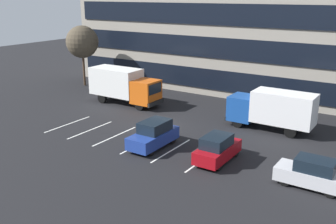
{
  "coord_description": "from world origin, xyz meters",
  "views": [
    {
      "loc": [
        19.04,
        -27.1,
        11.41
      ],
      "look_at": [
        1.02,
        0.23,
        1.4
      ],
      "focal_mm": 41.78,
      "sensor_mm": 36.0,
      "label": 1
    }
  ],
  "objects_px": {
    "suv_navy": "(154,135)",
    "suv_silver": "(312,173)",
    "box_truck_blue": "(272,108)",
    "bare_tree": "(82,42)",
    "box_truck_orange": "(124,84)",
    "suv_maroon": "(217,149)"
  },
  "relations": [
    {
      "from": "suv_maroon",
      "to": "bare_tree",
      "type": "height_order",
      "value": "bare_tree"
    },
    {
      "from": "box_truck_orange",
      "to": "bare_tree",
      "type": "relative_size",
      "value": 1.06
    },
    {
      "from": "suv_navy",
      "to": "bare_tree",
      "type": "bearing_deg",
      "value": 147.97
    },
    {
      "from": "suv_navy",
      "to": "box_truck_orange",
      "type": "bearing_deg",
      "value": 139.75
    },
    {
      "from": "box_truck_orange",
      "to": "suv_navy",
      "type": "height_order",
      "value": "box_truck_orange"
    },
    {
      "from": "suv_silver",
      "to": "suv_maroon",
      "type": "distance_m",
      "value": 6.54
    },
    {
      "from": "box_truck_orange",
      "to": "suv_maroon",
      "type": "bearing_deg",
      "value": -28.02
    },
    {
      "from": "suv_silver",
      "to": "suv_maroon",
      "type": "relative_size",
      "value": 0.97
    },
    {
      "from": "suv_silver",
      "to": "bare_tree",
      "type": "height_order",
      "value": "bare_tree"
    },
    {
      "from": "box_truck_blue",
      "to": "box_truck_orange",
      "type": "xyz_separation_m",
      "value": [
        -16.06,
        -0.48,
        0.16
      ]
    },
    {
      "from": "box_truck_blue",
      "to": "suv_silver",
      "type": "xyz_separation_m",
      "value": [
        5.59,
        -8.84,
        -1.04
      ]
    },
    {
      "from": "suv_navy",
      "to": "suv_silver",
      "type": "height_order",
      "value": "suv_navy"
    },
    {
      "from": "box_truck_orange",
      "to": "suv_maroon",
      "type": "distance_m",
      "value": 17.16
    },
    {
      "from": "box_truck_blue",
      "to": "suv_maroon",
      "type": "xyz_separation_m",
      "value": [
        -0.95,
        -8.53,
        -1.01
      ]
    },
    {
      "from": "suv_silver",
      "to": "bare_tree",
      "type": "distance_m",
      "value": 34.1
    },
    {
      "from": "bare_tree",
      "to": "box_truck_blue",
      "type": "bearing_deg",
      "value": -7.67
    },
    {
      "from": "box_truck_orange",
      "to": "suv_navy",
      "type": "xyz_separation_m",
      "value": [
        9.82,
        -8.31,
        -1.11
      ]
    },
    {
      "from": "bare_tree",
      "to": "suv_navy",
      "type": "bearing_deg",
      "value": -32.03
    },
    {
      "from": "box_truck_orange",
      "to": "suv_silver",
      "type": "xyz_separation_m",
      "value": [
        21.65,
        -8.35,
        -1.2
      ]
    },
    {
      "from": "suv_silver",
      "to": "suv_maroon",
      "type": "xyz_separation_m",
      "value": [
        -6.53,
        0.31,
        0.03
      ]
    },
    {
      "from": "box_truck_blue",
      "to": "suv_navy",
      "type": "relative_size",
      "value": 1.64
    },
    {
      "from": "box_truck_blue",
      "to": "suv_maroon",
      "type": "bearing_deg",
      "value": -96.35
    }
  ]
}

